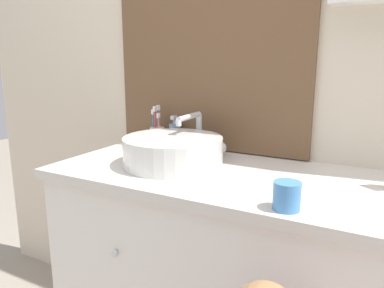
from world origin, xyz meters
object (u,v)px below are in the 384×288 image
(drinking_cup, at_px, (287,196))
(toothbrush_holder, at_px, (157,135))
(soap_dispenser, at_px, (175,135))
(sink_basin, at_px, (173,150))

(drinking_cup, bearing_deg, toothbrush_holder, 147.62)
(soap_dispenser, xyz_separation_m, drinking_cup, (0.62, -0.46, -0.02))
(sink_basin, xyz_separation_m, toothbrush_holder, (-0.22, 0.22, -0.00))
(sink_basin, distance_m, toothbrush_holder, 0.31)
(toothbrush_holder, bearing_deg, soap_dispenser, 12.47)
(toothbrush_holder, relative_size, soap_dispenser, 1.28)
(sink_basin, xyz_separation_m, soap_dispenser, (-0.14, 0.24, 0.00))
(sink_basin, relative_size, drinking_cup, 5.49)
(toothbrush_holder, xyz_separation_m, soap_dispenser, (0.08, 0.02, 0.01))
(soap_dispenser, distance_m, drinking_cup, 0.77)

